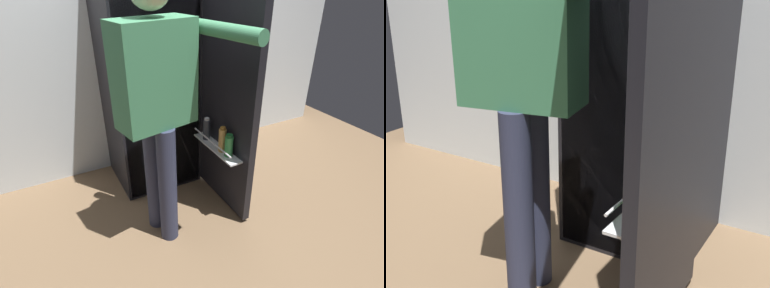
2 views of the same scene
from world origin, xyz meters
TOP-DOWN VIEW (x-y plane):
  - ground_plane at (0.00, 0.00)m, footprint 5.05×5.05m
  - refrigerator at (0.03, 0.49)m, footprint 0.71×1.24m
  - person at (-0.20, -0.16)m, footprint 0.65×0.71m

SIDE VIEW (x-z plane):
  - ground_plane at x=0.00m, z-range 0.00..0.00m
  - refrigerator at x=0.03m, z-range 0.00..1.71m
  - person at x=-0.20m, z-range 0.18..1.86m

